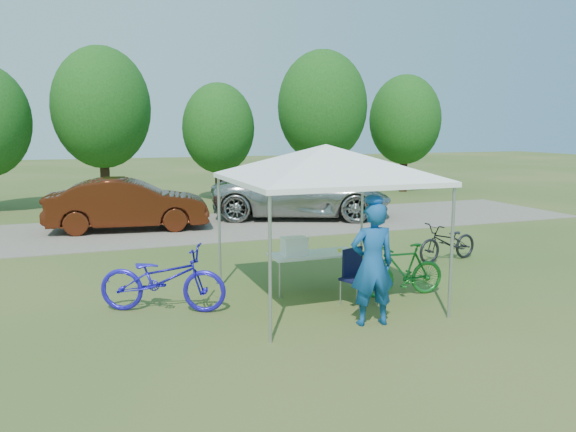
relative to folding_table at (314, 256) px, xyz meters
The scene contains 14 objects.
ground 1.00m from the folding_table, 99.24° to the right, with size 100.00×100.00×0.00m, color #2D5119.
gravel_strip 7.28m from the folding_table, 90.97° to the left, with size 24.00×5.00×0.02m, color gray.
canopy 2.15m from the folding_table, 99.24° to the right, with size 4.53×4.53×3.00m.
treeline 13.61m from the folding_table, 91.80° to the left, with size 24.89×4.28×6.30m.
folding_table is the anchor object (origin of this frame).
folding_chair 1.10m from the folding_table, 72.72° to the right, with size 0.63×0.66×0.95m.
cooler 0.45m from the folding_table, behind, with size 0.46×0.31×0.33m.
ice_cream_cup 0.50m from the folding_table, ahead, with size 0.08×0.08×0.06m, color yellow.
cyclist 2.10m from the folding_table, 87.88° to the right, with size 0.69×0.46×1.90m, color #114A90.
bike_blue 2.86m from the folding_table, behind, with size 0.73×2.09×1.10m, color #2116C2.
bike_green 1.64m from the folding_table, 35.91° to the right, with size 0.45×1.58×0.95m, color #186C23.
bike_dark 3.87m from the folding_table, 15.18° to the left, with size 0.59×1.68×0.88m, color black.
minivan 8.53m from the folding_table, 69.90° to the left, with size 2.74×5.94×1.65m, color #A7A8A3.
sedan 8.04m from the folding_table, 109.95° to the left, with size 1.61×4.61×1.52m, color #491B0C.
Camera 1 is at (-3.89, -8.66, 3.00)m, focal length 35.00 mm.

